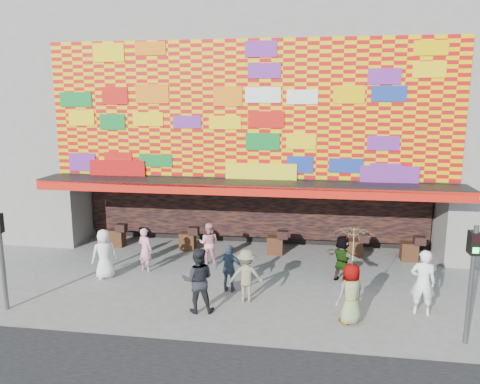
{
  "coord_description": "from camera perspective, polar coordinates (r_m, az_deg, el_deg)",
  "views": [
    {
      "loc": [
        2.33,
        -12.84,
        5.89
      ],
      "look_at": [
        0.02,
        2.0,
        2.94
      ],
      "focal_mm": 35.0,
      "sensor_mm": 36.0,
      "label": 1
    }
  ],
  "objects": [
    {
      "name": "ground",
      "position": [
        14.31,
        -1.36,
        -13.17
      ],
      "size": [
        90.0,
        90.0,
        0.0
      ],
      "primitive_type": "plane",
      "color": "slate",
      "rests_on": "ground"
    },
    {
      "name": "ped_b",
      "position": [
        16.73,
        -11.49,
        -6.89
      ],
      "size": [
        0.67,
        0.57,
        1.56
      ],
      "primitive_type": "imported",
      "rotation": [
        0.0,
        0.0,
        2.73
      ],
      "color": "pink",
      "rests_on": "ground"
    },
    {
      "name": "ped_d",
      "position": [
        14.04,
        0.78,
        -10.15
      ],
      "size": [
        1.08,
        0.7,
        1.59
      ],
      "primitive_type": "imported",
      "rotation": [
        0.0,
        0.0,
        3.25
      ],
      "color": "#7D765A",
      "rests_on": "ground"
    },
    {
      "name": "ped_a",
      "position": [
        16.41,
        -16.22,
        -7.26
      ],
      "size": [
        0.98,
        0.91,
        1.68
      ],
      "primitive_type": "imported",
      "rotation": [
        0.0,
        0.0,
        3.76
      ],
      "color": "white",
      "rests_on": "ground"
    },
    {
      "name": "signal_left",
      "position": [
        14.75,
        -27.12,
        -5.98
      ],
      "size": [
        0.22,
        0.2,
        3.0
      ],
      "color": "#59595B",
      "rests_on": "ground"
    },
    {
      "name": "ped_e",
      "position": [
        14.73,
        -1.31,
        -9.3
      ],
      "size": [
        0.9,
        0.42,
        1.5
      ],
      "primitive_type": "imported",
      "rotation": [
        0.0,
        0.0,
        3.08
      ],
      "color": "#394964",
      "rests_on": "ground"
    },
    {
      "name": "parasol",
      "position": [
        12.6,
        13.63,
        -6.31
      ],
      "size": [
        1.34,
        1.35,
        1.91
      ],
      "color": "beige",
      "rests_on": "ground"
    },
    {
      "name": "shop_building",
      "position": [
        21.15,
        2.55,
        9.34
      ],
      "size": [
        15.2,
        9.4,
        10.0
      ],
      "color": "gray",
      "rests_on": "ground"
    },
    {
      "name": "ped_g",
      "position": [
        13.06,
        13.35,
        -11.99
      ],
      "size": [
        0.97,
        0.88,
        1.66
      ],
      "primitive_type": "imported",
      "rotation": [
        0.0,
        0.0,
        3.72
      ],
      "color": "gray",
      "rests_on": "ground"
    },
    {
      "name": "ped_c",
      "position": [
        13.38,
        -5.14,
        -10.65
      ],
      "size": [
        1.02,
        0.85,
        1.87
      ],
      "primitive_type": "imported",
      "rotation": [
        0.0,
        0.0,
        3.31
      ],
      "color": "black",
      "rests_on": "ground"
    },
    {
      "name": "signal_right",
      "position": [
        12.63,
        26.46,
        -8.67
      ],
      "size": [
        0.22,
        0.2,
        3.0
      ],
      "color": "#59595B",
      "rests_on": "ground"
    },
    {
      "name": "ped_f",
      "position": [
        15.87,
        12.35,
        -7.92
      ],
      "size": [
        1.41,
        1.27,
        1.56
      ],
      "primitive_type": "imported",
      "rotation": [
        0.0,
        0.0,
        2.46
      ],
      "color": "gray",
      "rests_on": "ground"
    },
    {
      "name": "ped_i",
      "position": [
        17.18,
        -3.82,
        -6.24
      ],
      "size": [
        0.78,
        0.62,
        1.53
      ],
      "primitive_type": "imported",
      "rotation": [
        0.0,
        0.0,
        3.09
      ],
      "color": "pink",
      "rests_on": "ground"
    },
    {
      "name": "ped_h",
      "position": [
        14.12,
        21.4,
        -10.22
      ],
      "size": [
        0.73,
        0.52,
        1.87
      ],
      "primitive_type": "imported",
      "rotation": [
        0.0,
        0.0,
        3.03
      ],
      "color": "white",
      "rests_on": "ground"
    }
  ]
}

